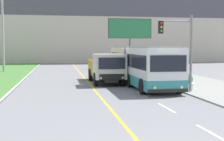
# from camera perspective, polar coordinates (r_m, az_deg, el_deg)

# --- Properties ---
(city_bus) EXTENTS (2.70, 12.84, 3.01)m
(city_bus) POSITION_cam_1_polar(r_m,az_deg,el_deg) (24.74, 5.23, 0.95)
(city_bus) COLOR silver
(city_bus) RESTS_ON ground_plane
(dump_truck) EXTENTS (2.45, 6.91, 2.44)m
(dump_truck) POSITION_cam_1_polar(r_m,az_deg,el_deg) (25.03, -0.86, 0.32)
(dump_truck) COLOR black
(dump_truck) RESTS_ON ground_plane
(car_distant) EXTENTS (1.80, 4.30, 1.45)m
(car_distant) POSITION_cam_1_polar(r_m,az_deg,el_deg) (40.12, -0.47, 1.04)
(car_distant) COLOR #2D4784
(car_distant) RESTS_ON ground_plane
(utility_pole_far) EXTENTS (1.80, 0.28, 9.17)m
(utility_pole_far) POSITION_cam_1_polar(r_m,az_deg,el_deg) (39.64, -19.33, 6.48)
(utility_pole_far) COLOR #9E9E99
(utility_pole_far) RESTS_ON ground_plane
(traffic_light_mast) EXTENTS (2.28, 0.32, 5.02)m
(traffic_light_mast) POSITION_cam_1_polar(r_m,az_deg,el_deg) (20.52, 12.45, 4.92)
(traffic_light_mast) COLOR slate
(traffic_light_mast) RESTS_ON ground_plane
(billboard_large) EXTENTS (6.28, 0.24, 7.02)m
(billboard_large) POSITION_cam_1_polar(r_m,az_deg,el_deg) (44.72, 3.29, 7.42)
(billboard_large) COLOR #59595B
(billboard_large) RESTS_ON ground_plane
(planter_round_near) EXTENTS (1.02, 1.02, 1.08)m
(planter_round_near) POSITION_cam_1_polar(r_m,az_deg,el_deg) (22.20, 13.54, -2.07)
(planter_round_near) COLOR silver
(planter_round_near) RESTS_ON sidewalk_right
(planter_round_second) EXTENTS (1.04, 1.04, 1.12)m
(planter_round_second) POSITION_cam_1_polar(r_m,az_deg,el_deg) (26.13, 9.62, -1.03)
(planter_round_second) COLOR silver
(planter_round_second) RESTS_ON sidewalk_right
(planter_round_third) EXTENTS (1.08, 1.08, 1.13)m
(planter_round_third) POSITION_cam_1_polar(r_m,az_deg,el_deg) (30.19, 6.93, -0.28)
(planter_round_third) COLOR silver
(planter_round_third) RESTS_ON sidewalk_right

